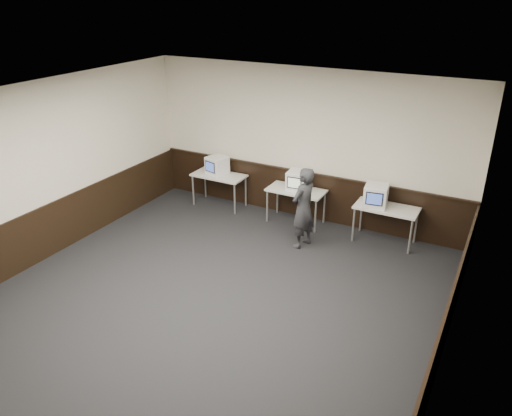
% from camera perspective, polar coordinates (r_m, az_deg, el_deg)
% --- Properties ---
extents(floor, '(8.00, 8.00, 0.00)m').
position_cam_1_polar(floor, '(8.02, -6.25, -11.56)').
color(floor, black).
rests_on(floor, ground).
extents(ceiling, '(8.00, 8.00, 0.00)m').
position_cam_1_polar(ceiling, '(6.68, -7.51, 11.31)').
color(ceiling, white).
rests_on(ceiling, back_wall).
extents(back_wall, '(7.00, 0.00, 7.00)m').
position_cam_1_polar(back_wall, '(10.50, 5.66, 7.13)').
color(back_wall, beige).
rests_on(back_wall, ground).
extents(left_wall, '(0.00, 8.00, 8.00)m').
position_cam_1_polar(left_wall, '(9.52, -24.50, 3.19)').
color(left_wall, beige).
rests_on(left_wall, ground).
extents(right_wall, '(0.00, 8.00, 8.00)m').
position_cam_1_polar(right_wall, '(6.13, 21.56, -7.75)').
color(right_wall, beige).
rests_on(right_wall, ground).
extents(wainscot_back, '(6.98, 0.04, 1.00)m').
position_cam_1_polar(wainscot_back, '(10.86, 5.39, 1.55)').
color(wainscot_back, black).
rests_on(wainscot_back, back_wall).
extents(wainscot_left, '(0.04, 7.98, 1.00)m').
position_cam_1_polar(wainscot_left, '(9.92, -23.34, -2.75)').
color(wainscot_left, black).
rests_on(wainscot_left, left_wall).
extents(wainscot_right, '(0.04, 7.98, 1.00)m').
position_cam_1_polar(wainscot_right, '(6.75, 19.92, -15.69)').
color(wainscot_right, black).
rests_on(wainscot_right, right_wall).
extents(wainscot_rail, '(6.98, 0.06, 0.04)m').
position_cam_1_polar(wainscot_rail, '(10.65, 5.45, 4.10)').
color(wainscot_rail, black).
rests_on(wainscot_rail, wainscot_back).
extents(desk_left, '(1.20, 0.60, 0.75)m').
position_cam_1_polar(desk_left, '(11.29, -4.26, 3.49)').
color(desk_left, silver).
rests_on(desk_left, ground).
extents(desk_center, '(1.20, 0.60, 0.75)m').
position_cam_1_polar(desk_center, '(10.46, 4.60, 1.75)').
color(desk_center, silver).
rests_on(desk_center, ground).
extents(desk_right, '(1.20, 0.60, 0.75)m').
position_cam_1_polar(desk_right, '(9.93, 14.67, -0.28)').
color(desk_right, silver).
rests_on(desk_right, ground).
extents(emac_left, '(0.50, 0.51, 0.40)m').
position_cam_1_polar(emac_left, '(11.25, -4.47, 4.87)').
color(emac_left, white).
rests_on(emac_left, desk_left).
extents(emac_center, '(0.44, 0.47, 0.40)m').
position_cam_1_polar(emac_center, '(10.37, 4.76, 3.16)').
color(emac_center, white).
rests_on(emac_center, desk_center).
extents(emac_right, '(0.49, 0.51, 0.43)m').
position_cam_1_polar(emac_right, '(9.82, 13.54, 1.38)').
color(emac_right, white).
rests_on(emac_right, desk_right).
extents(person, '(0.53, 0.67, 1.60)m').
position_cam_1_polar(person, '(9.46, 5.42, -0.00)').
color(person, '#28292D').
rests_on(person, ground).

